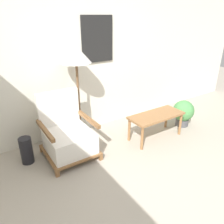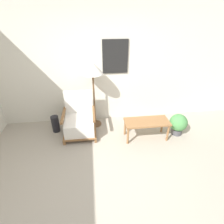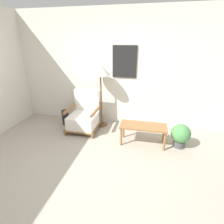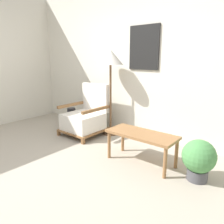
{
  "view_description": "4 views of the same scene",
  "coord_description": "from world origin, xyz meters",
  "px_view_note": "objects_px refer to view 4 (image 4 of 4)",
  "views": [
    {
      "loc": [
        -1.5,
        -1.07,
        1.91
      ],
      "look_at": [
        0.17,
        1.47,
        0.55
      ],
      "focal_mm": 35.0,
      "sensor_mm": 36.0,
      "label": 1
    },
    {
      "loc": [
        -0.21,
        -1.71,
        2.43
      ],
      "look_at": [
        0.17,
        1.47,
        0.55
      ],
      "focal_mm": 28.0,
      "sensor_mm": 36.0,
      "label": 2
    },
    {
      "loc": [
        0.95,
        -1.99,
        2.02
      ],
      "look_at": [
        0.17,
        1.47,
        0.55
      ],
      "focal_mm": 28.0,
      "sensor_mm": 36.0,
      "label": 3
    },
    {
      "loc": [
        2.31,
        -1.12,
        1.38
      ],
      "look_at": [
        0.17,
        1.47,
        0.55
      ],
      "focal_mm": 35.0,
      "sensor_mm": 36.0,
      "label": 4
    }
  ],
  "objects_px": {
    "armchair": "(85,118)",
    "vase": "(72,117)",
    "floor_lamp": "(110,61)",
    "coffee_table": "(142,137)",
    "potted_plant": "(199,158)"
  },
  "relations": [
    {
      "from": "armchair",
      "to": "potted_plant",
      "type": "bearing_deg",
      "value": -7.39
    },
    {
      "from": "armchair",
      "to": "vase",
      "type": "distance_m",
      "value": 0.59
    },
    {
      "from": "potted_plant",
      "to": "floor_lamp",
      "type": "bearing_deg",
      "value": 161.84
    },
    {
      "from": "vase",
      "to": "armchair",
      "type": "bearing_deg",
      "value": -14.56
    },
    {
      "from": "floor_lamp",
      "to": "vase",
      "type": "bearing_deg",
      "value": -169.56
    },
    {
      "from": "vase",
      "to": "coffee_table",
      "type": "bearing_deg",
      "value": -13.47
    },
    {
      "from": "armchair",
      "to": "floor_lamp",
      "type": "height_order",
      "value": "floor_lamp"
    },
    {
      "from": "armchair",
      "to": "vase",
      "type": "relative_size",
      "value": 2.38
    },
    {
      "from": "vase",
      "to": "potted_plant",
      "type": "height_order",
      "value": "potted_plant"
    },
    {
      "from": "coffee_table",
      "to": "vase",
      "type": "distance_m",
      "value": 2.04
    },
    {
      "from": "armchair",
      "to": "floor_lamp",
      "type": "bearing_deg",
      "value": 41.95
    },
    {
      "from": "floor_lamp",
      "to": "coffee_table",
      "type": "xyz_separation_m",
      "value": [
        1.07,
        -0.64,
        -0.96
      ]
    },
    {
      "from": "coffee_table",
      "to": "vase",
      "type": "xyz_separation_m",
      "value": [
        -1.98,
        0.47,
        -0.17
      ]
    },
    {
      "from": "potted_plant",
      "to": "vase",
      "type": "bearing_deg",
      "value": 171.1
    },
    {
      "from": "coffee_table",
      "to": "potted_plant",
      "type": "xyz_separation_m",
      "value": [
        0.74,
        0.05,
        -0.1
      ]
    }
  ]
}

